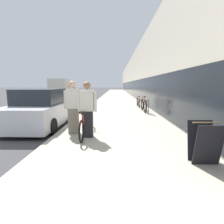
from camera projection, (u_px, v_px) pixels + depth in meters
sidewalk_slab at (117, 97)px, 25.50m from camera, size 4.52×70.00×0.12m
storefront_facade at (156, 78)px, 32.77m from camera, size 10.01×70.00×6.24m
tandem_bicycle at (86, 124)px, 5.90m from camera, size 0.52×2.45×0.85m
person_rider at (87, 110)px, 5.51m from camera, size 0.60×0.23×1.76m
person_bystander at (73, 107)px, 5.98m from camera, size 0.61×0.24×1.80m
bike_rack_hoop at (148, 105)px, 10.06m from camera, size 0.05×0.60×0.84m
cruiser_bike_nearest at (144, 105)px, 10.97m from camera, size 0.52×1.86×0.99m
cruiser_bike_middle at (138, 102)px, 13.30m from camera, size 0.52×1.77×0.84m
sandwich_board_sign at (204, 142)px, 3.72m from camera, size 0.56×0.56×0.90m
parked_sedan_curbside at (42, 110)px, 7.47m from camera, size 1.96×4.15×1.61m
vintage_roadster_curbside at (71, 104)px, 12.52m from camera, size 1.85×3.97×0.91m
moving_truck at (63, 88)px, 26.60m from camera, size 2.43×6.44×2.62m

